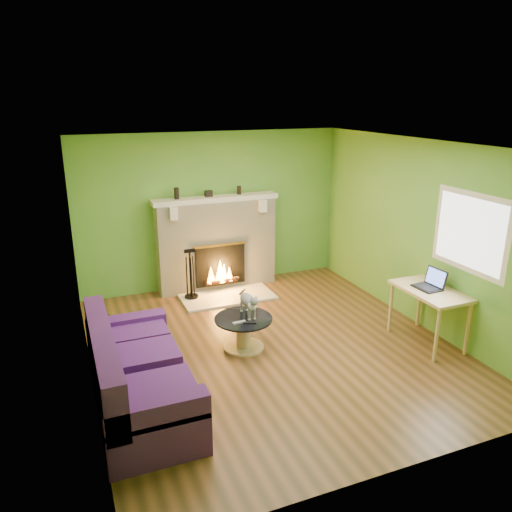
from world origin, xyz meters
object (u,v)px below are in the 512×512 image
Objects in this scene: coffee_table at (243,331)px; sofa at (135,377)px; cat at (248,303)px; desk at (430,296)px.

sofa is at bearing -152.31° from coffee_table.
coffee_table is 1.35× the size of cat.
cat reaches higher than desk.
cat is at bearing 27.91° from sofa.
desk is 1.83× the size of cat.
sofa is 2.72× the size of coffee_table.
cat reaches higher than coffee_table.
desk is 2.37m from cat.
sofa is at bearing -179.63° from desk.
cat is at bearing 32.01° from coffee_table.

